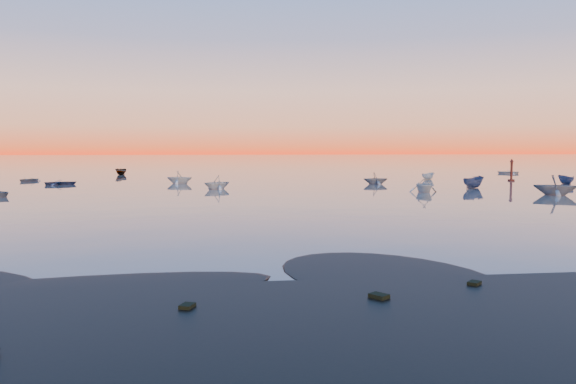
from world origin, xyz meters
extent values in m
plane|color=#665C55|center=(0.00, 100.00, 0.00)|extent=(600.00, 600.00, 0.00)
imported|color=#364367|center=(24.59, 40.85, 0.00)|extent=(3.93, 4.24, 1.41)
imported|color=silver|center=(16.70, 36.06, 0.00)|extent=(3.84, 1.83, 1.33)
cylinder|color=#40130D|center=(37.14, 54.93, 0.05)|extent=(0.95, 0.95, 0.32)
cylinder|color=#40130D|center=(37.14, 54.93, 1.37)|extent=(0.34, 0.34, 2.73)
cone|color=#40130D|center=(37.14, 54.93, 3.00)|extent=(0.63, 0.63, 0.53)
camera|label=1|loc=(-5.56, -22.52, 4.76)|focal=35.00mm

